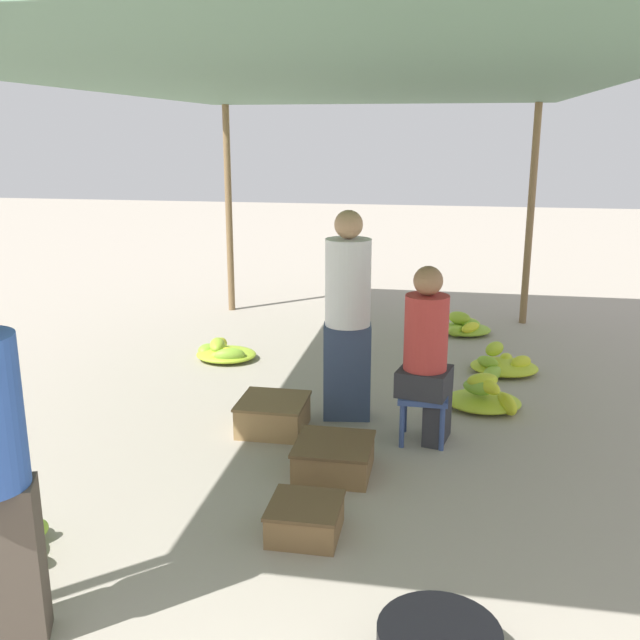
# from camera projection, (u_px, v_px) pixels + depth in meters

# --- Properties ---
(canopy_post_back_left) EXTENTS (0.08, 0.08, 2.43)m
(canopy_post_back_left) POSITION_uv_depth(u_px,v_px,m) (229.00, 211.00, 8.46)
(canopy_post_back_left) COLOR olive
(canopy_post_back_left) RESTS_ON ground
(canopy_post_back_right) EXTENTS (0.08, 0.08, 2.43)m
(canopy_post_back_right) POSITION_uv_depth(u_px,v_px,m) (530.00, 217.00, 7.86)
(canopy_post_back_right) COLOR olive
(canopy_post_back_right) RESTS_ON ground
(canopy_tarp) EXTENTS (3.87, 6.68, 0.04)m
(canopy_tarp) POSITION_uv_depth(u_px,v_px,m) (328.00, 82.00, 4.86)
(canopy_tarp) COLOR #567A60
(canopy_tarp) RESTS_ON canopy_post_front_left
(stool) EXTENTS (0.34, 0.34, 0.36)m
(stool) POSITION_uv_depth(u_px,v_px,m) (423.00, 402.00, 4.98)
(stool) COLOR #384C84
(stool) RESTS_ON ground
(vendor_seated) EXTENTS (0.40, 0.40, 1.26)m
(vendor_seated) POSITION_uv_depth(u_px,v_px,m) (428.00, 354.00, 4.89)
(vendor_seated) COLOR #2D2D33
(vendor_seated) RESTS_ON ground
(banana_pile_left_0) EXTENTS (0.59, 0.60, 0.21)m
(banana_pile_left_0) POSITION_uv_depth(u_px,v_px,m) (223.00, 352.00, 6.83)
(banana_pile_left_0) COLOR #88BB34
(banana_pile_left_0) RESTS_ON ground
(banana_pile_right_0) EXTENTS (0.61, 0.70, 0.25)m
(banana_pile_right_0) POSITION_uv_depth(u_px,v_px,m) (503.00, 365.00, 6.47)
(banana_pile_right_0) COLOR #92BF32
(banana_pile_right_0) RESTS_ON ground
(banana_pile_right_1) EXTENTS (0.59, 0.64, 0.28)m
(banana_pile_right_1) POSITION_uv_depth(u_px,v_px,m) (485.00, 397.00, 5.64)
(banana_pile_right_1) COLOR #82B835
(banana_pile_right_1) RESTS_ON ground
(banana_pile_right_2) EXTENTS (0.57, 0.63, 0.23)m
(banana_pile_right_2) POSITION_uv_depth(u_px,v_px,m) (464.00, 327.00, 7.72)
(banana_pile_right_2) COLOR #9BC230
(banana_pile_right_2) RESTS_ON ground
(crate_near) EXTENTS (0.39, 0.39, 0.19)m
(crate_near) POSITION_uv_depth(u_px,v_px,m) (305.00, 519.00, 3.85)
(crate_near) COLOR brown
(crate_near) RESTS_ON ground
(crate_mid) EXTENTS (0.48, 0.48, 0.24)m
(crate_mid) POSITION_uv_depth(u_px,v_px,m) (273.00, 415.00, 5.21)
(crate_mid) COLOR #9E7A4C
(crate_mid) RESTS_ON ground
(crate_far) EXTENTS (0.49, 0.49, 0.21)m
(crate_far) POSITION_uv_depth(u_px,v_px,m) (334.00, 457.00, 4.55)
(crate_far) COLOR brown
(crate_far) RESTS_ON ground
(shopper_walking_mid) EXTENTS (0.38, 0.38, 1.58)m
(shopper_walking_mid) POSITION_uv_depth(u_px,v_px,m) (348.00, 313.00, 5.26)
(shopper_walking_mid) COLOR #384766
(shopper_walking_mid) RESTS_ON ground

